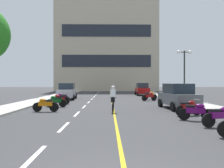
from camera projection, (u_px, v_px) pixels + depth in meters
ground_plane at (109, 100)px, 24.68m from camera, size 140.00×140.00×0.00m
curb_left at (50, 97)px, 27.57m from camera, size 2.40×72.00×0.12m
curb_right at (168, 97)px, 27.79m from camera, size 2.40×72.00×0.12m
lane_dash_0 at (32, 158)px, 5.65m from camera, size 0.14×2.20×0.01m
lane_dash_1 at (64, 127)px, 9.65m from camera, size 0.14×2.20×0.01m
lane_dash_2 at (77, 114)px, 13.65m from camera, size 0.14×2.20×0.01m
lane_dash_3 at (84, 107)px, 17.65m from camera, size 0.14×2.20×0.01m
lane_dash_4 at (89, 102)px, 21.65m from camera, size 0.14×2.20×0.01m
lane_dash_5 at (92, 99)px, 25.65m from camera, size 0.14×2.20×0.01m
lane_dash_6 at (94, 97)px, 29.65m from camera, size 0.14×2.20×0.01m
lane_dash_7 at (96, 95)px, 33.65m from camera, size 0.14×2.20×0.01m
lane_dash_8 at (97, 94)px, 37.65m from camera, size 0.14×2.20×0.01m
lane_dash_9 at (98, 93)px, 41.65m from camera, size 0.14×2.20×0.01m
lane_dash_10 at (99, 92)px, 45.65m from camera, size 0.14×2.20×0.01m
lane_dash_11 at (100, 91)px, 49.65m from camera, size 0.14×2.20×0.01m
centre_line_yellow at (111, 98)px, 27.69m from camera, size 0.12×66.00×0.01m
office_building at (107, 44)px, 52.97m from camera, size 22.81×8.88×21.80m
street_lamp_mid at (184, 64)px, 22.22m from camera, size 1.46×0.36×4.94m
parked_car_near at (178, 96)px, 16.21m from camera, size 2.17×4.31×1.82m
parked_car_mid at (67, 91)px, 25.46m from camera, size 2.10×4.28×1.82m
parked_car_far at (142, 89)px, 33.37m from camera, size 1.96×4.22×1.82m
motorcycle_2 at (220, 116)px, 9.62m from camera, size 1.69×0.63×0.92m
motorcycle_3 at (196, 111)px, 11.18m from camera, size 1.64×0.80×0.92m
motorcycle_4 at (189, 107)px, 12.91m from camera, size 1.66×0.74×0.92m
motorcycle_5 at (45, 104)px, 14.62m from camera, size 1.70×0.60×0.92m
motorcycle_6 at (56, 101)px, 17.42m from camera, size 1.70×0.60×0.92m
motorcycle_7 at (59, 99)px, 19.34m from camera, size 1.70×0.60×0.92m
motorcycle_8 at (62, 98)px, 21.29m from camera, size 1.64×0.80×0.92m
motorcycle_9 at (149, 96)px, 23.33m from camera, size 1.65×0.78×0.92m
motorcycle_10 at (150, 95)px, 25.08m from camera, size 1.65×0.76×0.92m
cyclist_rider at (113, 98)px, 14.40m from camera, size 0.42×1.77×1.71m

